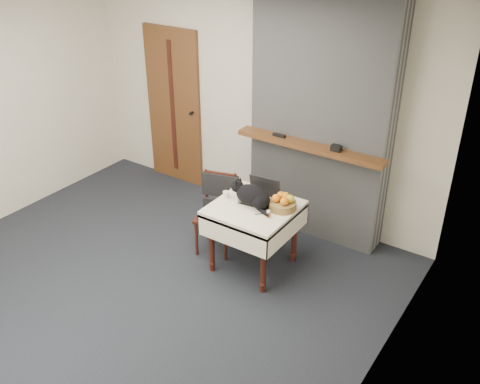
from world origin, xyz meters
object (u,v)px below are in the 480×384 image
object	(u,v)px
door	(174,107)
cream_jar	(226,194)
fruit_basket	(283,203)
chair	(218,201)
side_table	(254,216)
cat	(252,196)
pill_bottle	(268,214)
laptop	(261,196)

from	to	relation	value
door	cream_jar	distance (m)	1.97
fruit_basket	chair	bearing A→B (deg)	179.91
side_table	chair	world-z (taller)	chair
fruit_basket	side_table	bearing A→B (deg)	-155.70
cat	chair	distance (m)	0.57
cream_jar	pill_bottle	world-z (taller)	pill_bottle
side_table	cat	xyz separation A→B (m)	(-0.02, -0.00, 0.22)
pill_bottle	fruit_basket	size ratio (longest dim) A/B	0.26
door	pill_bottle	distance (m)	2.48
door	laptop	world-z (taller)	door
cream_jar	pill_bottle	size ratio (longest dim) A/B	0.95
cat	door	bearing A→B (deg)	150.43
door	pill_bottle	world-z (taller)	door
fruit_basket	door	bearing A→B (deg)	155.30
cat	fruit_basket	xyz separation A→B (m)	(0.27, 0.12, -0.04)
side_table	fruit_basket	size ratio (longest dim) A/B	2.91
fruit_basket	chair	distance (m)	0.79
laptop	cream_jar	xyz separation A→B (m)	(-0.34, -0.12, -0.03)
door	side_table	xyz separation A→B (m)	(1.92, -1.11, -0.41)
cream_jar	chair	size ratio (longest dim) A/B	0.08
door	laptop	xyz separation A→B (m)	(1.94, -1.00, -0.24)
door	fruit_basket	bearing A→B (deg)	-24.70
laptop	door	bearing A→B (deg)	146.74
laptop	cat	bearing A→B (deg)	-111.43
laptop	cat	xyz separation A→B (m)	(-0.03, -0.11, 0.05)
cat	cream_jar	size ratio (longest dim) A/B	7.61
chair	door	bearing A→B (deg)	128.92
door	pill_bottle	xyz separation A→B (m)	(2.15, -1.21, -0.26)
laptop	pill_bottle	world-z (taller)	laptop
door	laptop	distance (m)	2.19
cat	fruit_basket	distance (m)	0.30
side_table	cream_jar	xyz separation A→B (m)	(-0.33, -0.01, 0.15)
side_table	cream_jar	bearing A→B (deg)	-178.29
cream_jar	chair	world-z (taller)	chair
door	side_table	world-z (taller)	door
cream_jar	fruit_basket	distance (m)	0.59
door	cat	xyz separation A→B (m)	(1.91, -1.12, -0.19)
side_table	cream_jar	size ratio (longest dim) A/B	11.74
side_table	fruit_basket	distance (m)	0.33
laptop	chair	world-z (taller)	laptop
chair	fruit_basket	bearing A→B (deg)	-15.88
laptop	fruit_basket	xyz separation A→B (m)	(0.24, 0.00, 0.00)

